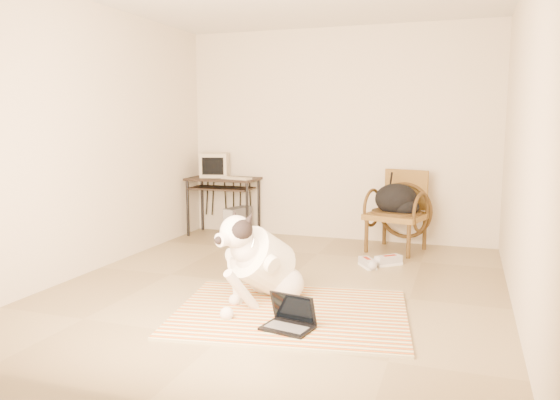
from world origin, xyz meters
The scene contains 16 objects.
floor centered at (0.00, 0.00, 0.00)m, with size 4.50×4.50×0.00m, color #8E7C57.
wall_back centered at (0.00, 2.25, 1.35)m, with size 4.50×4.50×0.00m, color beige.
wall_front centered at (0.00, -2.25, 1.35)m, with size 4.50×4.50×0.00m, color beige.
wall_left centered at (-2.00, 0.00, 1.35)m, with size 4.50×4.50×0.00m, color beige.
wall_right centered at (2.00, 0.00, 1.35)m, with size 4.50×4.50×0.00m, color beige.
rug centered at (0.32, -0.70, 0.01)m, with size 2.02×1.66×0.02m.
dog centered at (-0.01, -0.49, 0.34)m, with size 0.64×1.15×0.84m.
laptop centered at (0.42, -1.02, 0.08)m, with size 0.40×0.32×0.25m.
computer_desk centered at (-1.48, 1.95, 0.67)m, with size 0.94×0.53×0.78m.
crt_monitor centered at (-1.63, 2.01, 0.94)m, with size 0.44×0.43×0.32m.
desk_keyboard centered at (-1.24, 1.84, 0.79)m, with size 0.40×0.15×0.03m, color tan.
pc_tower centered at (-1.29, 1.98, 0.19)m, with size 0.28×0.44×0.38m.
rattan_chair centered at (0.85, 1.82, 0.48)m, with size 0.76×0.75×0.95m.
backpack centered at (0.85, 1.75, 0.61)m, with size 0.52×0.41×0.37m.
sneaker_left centered at (0.65, 0.92, 0.04)m, with size 0.24×0.29×0.09m.
sneaker_right centered at (0.85, 1.07, 0.05)m, with size 0.30×0.29×0.10m.
Camera 1 is at (1.59, -4.66, 1.51)m, focal length 35.00 mm.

